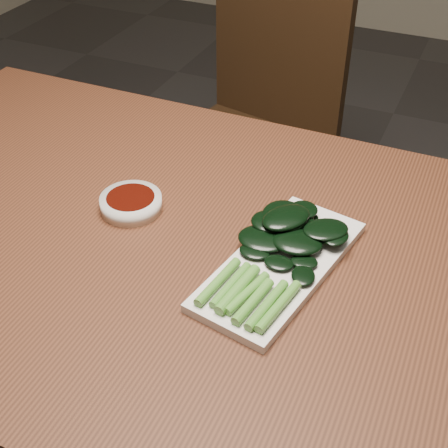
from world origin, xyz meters
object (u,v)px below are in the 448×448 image
gai_lan (284,240)px  sauce_bowl (131,203)px  serving_plate (280,265)px  table (204,278)px  chair_far (255,125)px

gai_lan → sauce_bowl: bearing=179.0°
serving_plate → gai_lan: bearing=102.6°
table → serving_plate: serving_plate is taller
table → sauce_bowl: bearing=167.3°
table → sauce_bowl: sauce_bowl is taller
chair_far → gai_lan: (0.35, -0.79, 0.29)m
chair_far → gai_lan: bearing=-54.7°
sauce_bowl → table: bearing=-12.7°
gai_lan → table: bearing=-167.0°
table → sauce_bowl: 0.17m
serving_plate → gai_lan: gai_lan is taller
chair_far → serving_plate: (0.36, -0.82, 0.27)m
table → gai_lan: (0.12, 0.03, 0.10)m
sauce_bowl → serving_plate: sauce_bowl is taller
sauce_bowl → gai_lan: size_ratio=0.35×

